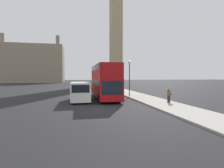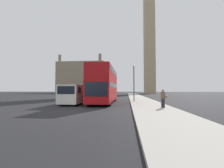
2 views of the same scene
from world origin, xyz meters
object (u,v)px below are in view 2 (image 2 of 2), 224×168
Objects in this scene: white_van at (75,94)px; street_lamp at (134,77)px; red_double_decker_bus at (104,84)px; pedestrian at (163,98)px; clock_tower at (149,24)px.

street_lamp is (7.25, 3.45, 2.33)m from white_van.
red_double_decker_bus is 6.65× the size of pedestrian.
pedestrian is (6.19, -6.02, -1.55)m from red_double_decker_bus.
red_double_decker_bus is 4.07m from white_van.
red_double_decker_bus reaches higher than white_van.
white_van is (-17.61, -58.93, -34.14)m from clock_tower.
clock_tower is 67.25m from red_double_decker_bus.
clock_tower is 13.46× the size of street_lamp.
white_van is at bearing -154.58° from street_lamp.
street_lamp is (3.97, 1.41, 1.06)m from red_double_decker_bus.
street_lamp reaches higher than white_van.
street_lamp is at bearing 25.42° from white_van.
red_double_decker_bus is at bearing -104.13° from clock_tower.
clock_tower is at bearing 75.87° from red_double_decker_bus.
white_van is 8.36m from street_lamp.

